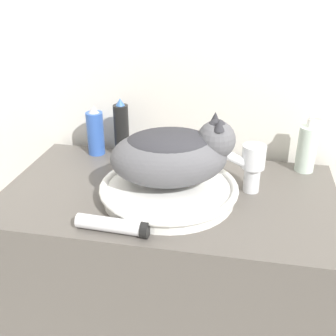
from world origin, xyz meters
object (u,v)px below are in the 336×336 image
(soap_pump_bottle, at_px, (307,148))
(hairspray_can_black, at_px, (122,130))
(faucet, at_px, (251,164))
(cat, at_px, (173,153))
(spray_bottle_trigger, at_px, (95,132))
(cream_tube, at_px, (114,225))

(soap_pump_bottle, bearing_deg, hairspray_can_black, 180.00)
(faucet, height_order, soap_pump_bottle, soap_pump_bottle)
(cat, xyz_separation_m, spray_bottle_trigger, (-0.30, 0.24, -0.06))
(cat, height_order, hairspray_can_black, cat)
(cat, relative_size, faucet, 2.54)
(cream_tube, bearing_deg, soap_pump_bottle, 42.18)
(cat, height_order, cream_tube, cat)
(cat, bearing_deg, cream_tube, -135.75)
(cat, xyz_separation_m, soap_pump_bottle, (0.36, 0.24, -0.06))
(faucet, relative_size, spray_bottle_trigger, 0.84)
(cat, bearing_deg, spray_bottle_trigger, 125.80)
(hairspray_can_black, relative_size, soap_pump_bottle, 1.09)
(spray_bottle_trigger, distance_m, cream_tube, 0.46)
(hairspray_can_black, bearing_deg, cat, -48.67)
(faucet, height_order, spray_bottle_trigger, spray_bottle_trigger)
(hairspray_can_black, relative_size, cream_tube, 1.08)
(cat, height_order, soap_pump_bottle, cat)
(hairspray_can_black, xyz_separation_m, soap_pump_bottle, (0.56, -0.00, -0.02))
(hairspray_can_black, height_order, soap_pump_bottle, hairspray_can_black)
(cat, relative_size, hairspray_can_black, 1.80)
(soap_pump_bottle, distance_m, cream_tube, 0.62)
(faucet, bearing_deg, cat, 0.07)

